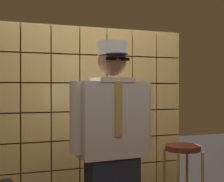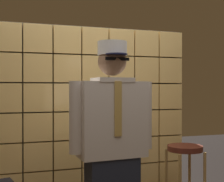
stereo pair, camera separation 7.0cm
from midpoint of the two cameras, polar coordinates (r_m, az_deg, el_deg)
glass_block_wall at (r=3.35m, az=-4.14°, el=-6.00°), size 2.04×0.10×2.04m
standing_person at (r=2.56m, az=-0.73°, el=-10.05°), size 0.70×0.31×1.74m
bar_stool at (r=3.27m, az=11.88°, el=-13.08°), size 0.34×0.34×0.82m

